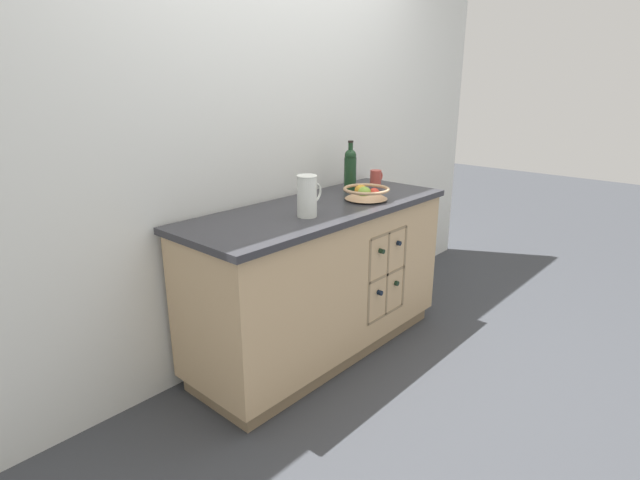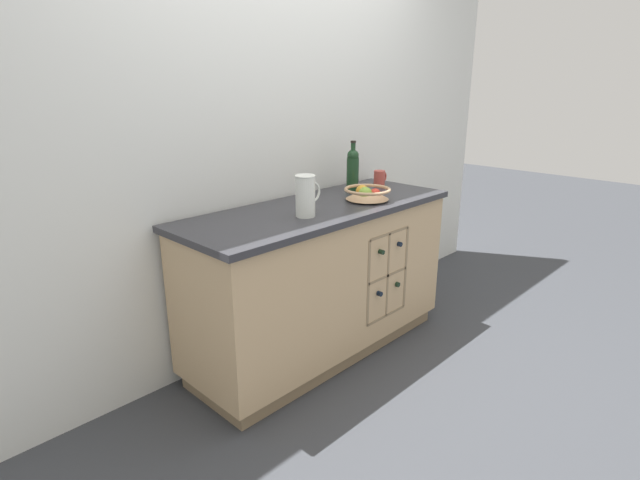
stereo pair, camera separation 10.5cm
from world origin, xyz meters
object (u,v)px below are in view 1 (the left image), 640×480
Objects in this scene: fruit_bowl at (366,192)px; standing_wine_bottle at (350,169)px; ceramic_mug at (376,177)px; white_pitcher at (307,195)px.

standing_wine_bottle is (0.13, 0.22, 0.09)m from fruit_bowl.
fruit_bowl is at bearing -151.39° from ceramic_mug.
white_pitcher is 0.92m from ceramic_mug.
fruit_bowl is 0.49m from white_pitcher.
fruit_bowl is 0.86× the size of standing_wine_bottle.
white_pitcher is 0.66m from standing_wine_bottle.
white_pitcher reaches higher than fruit_bowl.
standing_wine_bottle is at bearing 178.87° from ceramic_mug.
ceramic_mug reaches higher than fruit_bowl.
fruit_bowl is 1.26× the size of white_pitcher.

